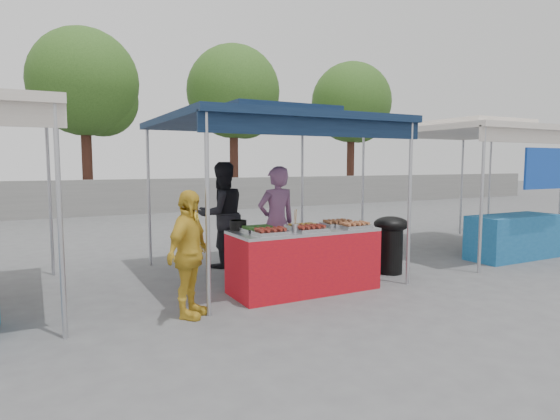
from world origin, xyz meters
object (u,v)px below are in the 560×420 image
vendor_table (304,260)px  wok_burner (391,239)px  cooking_pot (238,225)px  customer_person (189,254)px  vendor_woman (277,223)px  helper_man (222,215)px

vendor_table → wok_burner: wok_burner is taller
vendor_table → cooking_pot: (-0.81, 0.36, 0.49)m
vendor_table → cooking_pot: bearing=156.2°
vendor_table → cooking_pot: cooking_pot is taller
vendor_table → customer_person: 1.77m
wok_burner → vendor_woman: size_ratio=0.54×
cooking_pot → customer_person: bearing=-142.0°
vendor_woman → customer_person: bearing=32.2°
vendor_table → customer_person: (-1.71, -0.34, 0.30)m
customer_person → vendor_woman: bearing=-11.9°
wok_burner → customer_person: bearing=-146.3°
wok_burner → customer_person: customer_person is taller
vendor_table → vendor_woman: 0.93m
customer_person → cooking_pot: bearing=-8.2°
cooking_pot → helper_man: 1.63m
helper_man → vendor_woman: bearing=104.4°
cooking_pot → customer_person: 1.15m
vendor_woman → customer_person: size_ratio=1.17×
wok_burner → vendor_woman: (-1.73, 0.58, 0.31)m
helper_man → customer_person: (-1.26, -2.29, -0.16)m
vendor_woman → helper_man: bearing=-70.0°
vendor_woman → vendor_table: bearing=87.5°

